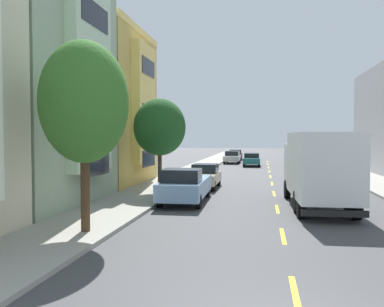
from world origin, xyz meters
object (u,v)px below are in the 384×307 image
object	(u,v)px
parked_pickup_sky	(185,186)
parked_hatchback_champagne	(204,176)
parked_sedan_black	(235,155)
moving_teal_sedan	(252,159)
delivery_box_truck	(319,166)
parked_hatchback_white	(307,159)
parked_wagon_silver	(232,157)
street_tree_second	(160,127)
street_tree_nearest	(84,102)

from	to	relation	value
parked_pickup_sky	parked_hatchback_champagne	size ratio (longest dim) A/B	1.33
parked_sedan_black	moving_teal_sedan	bearing A→B (deg)	-77.72
delivery_box_truck	moving_teal_sedan	distance (m)	26.67
delivery_box_truck	parked_hatchback_white	bearing A→B (deg)	84.88
delivery_box_truck	parked_wagon_silver	bearing A→B (deg)	101.14
street_tree_second	parked_sedan_black	xyz separation A→B (m)	(2.05, 34.66, -3.03)
street_tree_nearest	parked_hatchback_champagne	size ratio (longest dim) A/B	1.55
parked_wagon_silver	parked_sedan_black	bearing A→B (deg)	90.58
parked_pickup_sky	parked_hatchback_white	size ratio (longest dim) A/B	1.32
street_tree_nearest	street_tree_second	distance (m)	9.83
parked_wagon_silver	parked_hatchback_champagne	distance (m)	24.37
parked_hatchback_champagne	moving_teal_sedan	distance (m)	20.03
street_tree_second	moving_teal_sedan	bearing A→B (deg)	78.67
moving_teal_sedan	parked_wagon_silver	bearing A→B (deg)	118.87
parked_wagon_silver	parked_sedan_black	xyz separation A→B (m)	(-0.07, 7.22, -0.05)
street_tree_nearest	parked_hatchback_champagne	distance (m)	13.55
street_tree_second	street_tree_nearest	bearing A→B (deg)	-90.00
parked_pickup_sky	parked_wagon_silver	world-z (taller)	parked_pickup_sky
parked_hatchback_champagne	parked_hatchback_white	bearing A→B (deg)	68.85
parked_hatchback_white	parked_hatchback_champagne	xyz separation A→B (m)	(-8.68, -22.43, 0.00)
delivery_box_truck	parked_hatchback_champagne	bearing A→B (deg)	132.99
parked_pickup_sky	moving_teal_sedan	world-z (taller)	parked_pickup_sky
moving_teal_sedan	street_tree_second	bearing A→B (deg)	-101.33
parked_pickup_sky	parked_hatchback_white	distance (m)	29.54
street_tree_second	moving_teal_sedan	distance (m)	23.60
street_tree_nearest	parked_sedan_black	xyz separation A→B (m)	(2.05, 44.48, -3.61)
street_tree_second	moving_teal_sedan	size ratio (longest dim) A/B	1.17
delivery_box_truck	parked_hatchback_white	size ratio (longest dim) A/B	1.85
street_tree_nearest	street_tree_second	bearing A→B (deg)	90.00
parked_sedan_black	parked_pickup_sky	bearing A→B (deg)	-90.13
street_tree_second	moving_teal_sedan	xyz separation A→B (m)	(4.60, 22.95, -3.03)
parked_hatchback_white	delivery_box_truck	bearing A→B (deg)	-95.12
street_tree_second	parked_wagon_silver	size ratio (longest dim) A/B	1.12
delivery_box_truck	parked_wagon_silver	distance (m)	31.50
delivery_box_truck	parked_sedan_black	bearing A→B (deg)	99.18
parked_pickup_sky	parked_wagon_silver	xyz separation A→B (m)	(0.16, 30.12, -0.02)
parked_wagon_silver	parked_sedan_black	size ratio (longest dim) A/B	1.04
delivery_box_truck	parked_pickup_sky	size ratio (longest dim) A/B	1.40
parked_wagon_silver	moving_teal_sedan	world-z (taller)	parked_wagon_silver
delivery_box_truck	parked_sedan_black	distance (m)	38.63
street_tree_nearest	parked_pickup_sky	size ratio (longest dim) A/B	1.17
delivery_box_truck	parked_wagon_silver	world-z (taller)	delivery_box_truck
moving_teal_sedan	parked_sedan_black	bearing A→B (deg)	102.28
street_tree_nearest	moving_teal_sedan	world-z (taller)	street_tree_nearest
delivery_box_truck	parked_pickup_sky	distance (m)	6.38
parked_hatchback_champagne	moving_teal_sedan	world-z (taller)	parked_hatchback_champagne
street_tree_second	parked_hatchback_white	distance (m)	27.86
street_tree_nearest	moving_teal_sedan	xyz separation A→B (m)	(4.60, 32.77, -3.61)
moving_teal_sedan	parked_hatchback_champagne	bearing A→B (deg)	-97.09
parked_pickup_sky	parked_wagon_silver	size ratio (longest dim) A/B	1.13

